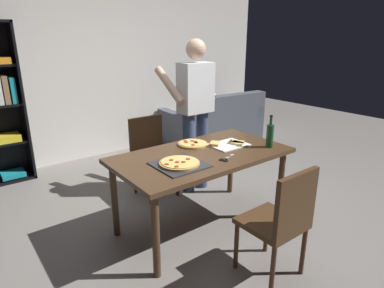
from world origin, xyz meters
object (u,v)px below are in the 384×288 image
chair_near_camera (282,218)px  pepperoni_pizza_on_tray (179,163)px  kitchen_scissors (226,159)px  dining_table (202,161)px  chair_far_side (151,151)px  couch (214,124)px  person_serving_pizza (195,108)px  wine_bottle (270,135)px  second_pizza_plain (193,144)px

chair_near_camera → pepperoni_pizza_on_tray: bearing=112.5°
pepperoni_pizza_on_tray → kitchen_scissors: (0.40, -0.13, -0.01)m
pepperoni_pizza_on_tray → dining_table: bearing=19.0°
kitchen_scissors → chair_far_side: bearing=93.3°
couch → person_serving_pizza: bearing=-138.2°
couch → person_serving_pizza: (-1.43, -1.28, 0.70)m
pepperoni_pizza_on_tray → kitchen_scissors: pepperoni_pizza_on_tray is taller
dining_table → chair_near_camera: (-0.00, -0.92, -0.16)m
chair_near_camera → chair_far_side: bearing=90.0°
dining_table → wine_bottle: bearing=-22.4°
chair_near_camera → kitchen_scissors: (0.07, 0.67, 0.24)m
dining_table → person_serving_pizza: (0.46, 0.70, 0.33)m
chair_near_camera → pepperoni_pizza_on_tray: 0.91m
dining_table → chair_far_side: (0.00, 0.92, -0.16)m
person_serving_pizza → pepperoni_pizza_on_tray: person_serving_pizza is taller
wine_bottle → dining_table: bearing=157.6°
chair_far_side → pepperoni_pizza_on_tray: 1.12m
pepperoni_pizza_on_tray → kitchen_scissors: bearing=-18.4°
pepperoni_pizza_on_tray → second_pizza_plain: bearing=40.9°
chair_near_camera → chair_far_side: 1.85m
couch → kitchen_scissors: couch is taller
dining_table → couch: (1.90, 1.99, -0.37)m
dining_table → wine_bottle: 0.71m
chair_far_side → chair_near_camera: bearing=-90.0°
dining_table → wine_bottle: (0.63, -0.26, 0.20)m
couch → chair_near_camera: bearing=-123.1°
dining_table → person_serving_pizza: size_ratio=0.92×
couch → dining_table: bearing=-133.7°
dining_table → couch: bearing=46.3°
chair_far_side → pepperoni_pizza_on_tray: bearing=-107.9°
kitchen_scissors → second_pizza_plain: 0.49m
chair_near_camera → couch: chair_near_camera is taller
chair_near_camera → pepperoni_pizza_on_tray: chair_near_camera is taller
couch → pepperoni_pizza_on_tray: (-2.23, -2.10, 0.46)m
pepperoni_pizza_on_tray → second_pizza_plain: (0.42, 0.36, -0.00)m
chair_near_camera → wine_bottle: size_ratio=2.85×
chair_near_camera → person_serving_pizza: bearing=74.1°
wine_bottle → second_pizza_plain: 0.75m
chair_far_side → couch: 2.18m
dining_table → person_serving_pizza: person_serving_pizza is taller
chair_near_camera → couch: size_ratio=0.51×
kitchen_scissors → wine_bottle: bearing=-1.0°
chair_near_camera → couch: (1.90, 2.91, -0.21)m
chair_near_camera → second_pizza_plain: 1.20m
pepperoni_pizza_on_tray → wine_bottle: (0.96, -0.14, 0.10)m
chair_near_camera → wine_bottle: (0.63, 0.66, 0.36)m
dining_table → kitchen_scissors: 0.27m
chair_far_side → second_pizza_plain: (0.08, -0.68, 0.25)m
pepperoni_pizza_on_tray → chair_near_camera: bearing=-67.5°
dining_table → couch: couch is taller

